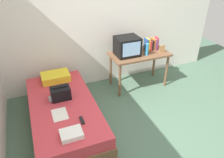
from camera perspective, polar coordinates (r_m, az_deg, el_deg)
The scene contains 14 objects.
ground_plane at distance 3.46m, azimuth 8.72°, elevation -15.85°, with size 8.00×8.00×0.00m, color #4C6B56.
wall_back at distance 4.38m, azimuth -3.20°, elevation 14.78°, with size 5.20×0.10×2.60m, color silver.
bed at distance 3.62m, azimuth -12.32°, elevation -9.11°, with size 1.00×2.00×0.45m.
desk at distance 4.42m, azimuth 7.09°, elevation 5.58°, with size 1.16×0.60×0.73m.
tv at distance 4.21m, azimuth 3.96°, elevation 8.50°, with size 0.44×0.39×0.36m.
water_bottle at distance 4.28m, azimuth 9.03°, elevation 7.59°, with size 0.07×0.07×0.23m, color #3399DB.
book_row at distance 4.55m, azimuth 10.13°, elevation 8.90°, with size 0.27×0.17×0.25m.
picture_frame at distance 4.46m, azimuth 12.87°, elevation 7.63°, with size 0.11×0.02×0.16m, color #B27F4C.
pillow at distance 4.07m, azimuth -14.47°, elevation 0.54°, with size 0.49×0.34×0.13m, color yellow.
handbag at distance 3.53m, azimuth -13.22°, elevation -3.61°, with size 0.30×0.20×0.22m.
magazine at distance 3.26m, azimuth -13.41°, elevation -8.94°, with size 0.21×0.29×0.01m, color white.
remote_dark at distance 3.10m, azimuth -7.82°, elevation -10.58°, with size 0.04×0.16×0.02m, color black.
remote_silver at distance 3.60m, azimuth -15.76°, elevation -5.04°, with size 0.04×0.14×0.02m, color #B7B7BC.
folded_towel at distance 2.89m, azimuth -10.49°, elevation -13.87°, with size 0.28×0.22×0.07m, color white.
Camera 1 is at (-1.34, -2.00, 2.49)m, focal length 35.20 mm.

